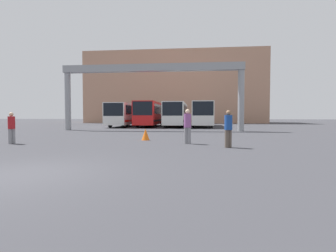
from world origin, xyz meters
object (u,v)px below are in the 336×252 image
bus_slot_0 (125,114)px  bus_slot_2 (176,113)px  pedestrian_near_right (12,127)px  traffic_cone (146,134)px  pedestrian_near_left (188,125)px  pedestrian_near_center (228,128)px  bus_slot_1 (151,113)px  bus_slot_3 (202,113)px

bus_slot_0 → bus_slot_2: 6.99m
pedestrian_near_right → traffic_cone: 7.24m
pedestrian_near_left → pedestrian_near_center: bearing=-19.9°
bus_slot_0 → pedestrian_near_left: bearing=-66.3°
bus_slot_1 → pedestrian_near_left: 22.10m
bus_slot_0 → pedestrian_near_right: 21.82m
pedestrian_near_left → pedestrian_near_center: pedestrian_near_left is taller
pedestrian_near_center → traffic_cone: bearing=113.8°
bus_slot_2 → pedestrian_near_right: 23.98m
bus_slot_3 → pedestrian_near_left: (-1.21, -21.91, -0.87)m
pedestrian_near_center → bus_slot_0: bearing=85.2°
bus_slot_2 → pedestrian_near_center: (4.20, -23.33, -0.88)m
bus_slot_1 → pedestrian_near_center: bearing=-71.4°
pedestrian_near_right → pedestrian_near_center: (11.24, -0.42, 0.04)m
bus_slot_0 → bus_slot_1: size_ratio=0.91×
bus_slot_2 → bus_slot_3: bus_slot_3 is taller
bus_slot_1 → bus_slot_3: 6.93m
bus_slot_1 → pedestrian_near_left: bus_slot_1 is taller
pedestrian_near_right → pedestrian_near_center: pedestrian_near_center is taller
bus_slot_2 → pedestrian_near_left: size_ratio=6.77×
traffic_cone → bus_slot_3: bearing=79.3°
pedestrian_near_right → traffic_cone: (6.68, 2.74, -0.54)m
bus_slot_3 → pedestrian_near_center: (0.74, -23.33, -0.91)m
bus_slot_0 → bus_slot_3: bearing=6.1°
pedestrian_near_right → bus_slot_1: bearing=-154.4°
pedestrian_near_right → pedestrian_near_left: size_ratio=0.91×
bus_slot_3 → pedestrian_near_right: (-10.49, -22.90, -0.95)m
bus_slot_2 → bus_slot_0: bearing=-170.9°
bus_slot_3 → pedestrian_near_left: bearing=-93.2°
bus_slot_0 → traffic_cone: bus_slot_0 is taller
bus_slot_3 → pedestrian_near_center: bearing=-88.2°
bus_slot_2 → bus_slot_3: 3.45m
bus_slot_0 → pedestrian_near_center: size_ratio=5.84×
pedestrian_near_left → traffic_cone: pedestrian_near_left is taller
pedestrian_near_left → pedestrian_near_center: size_ratio=1.05×
bus_slot_2 → traffic_cone: 20.22m
bus_slot_3 → bus_slot_2: bearing=-180.0°
bus_slot_2 → pedestrian_near_right: (-7.04, -22.90, -0.92)m
bus_slot_0 → pedestrian_near_left: size_ratio=5.57×
bus_slot_2 → pedestrian_near_center: 23.72m
bus_slot_1 → traffic_cone: (3.09, -19.59, -1.51)m
bus_slot_0 → traffic_cone: bearing=-71.0°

